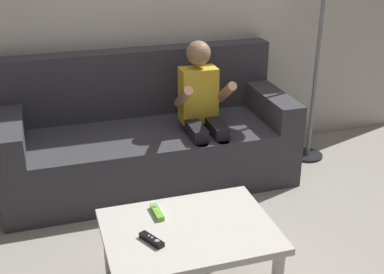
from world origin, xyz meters
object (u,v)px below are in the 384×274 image
Objects in this scene: person_seated_on_couch at (202,108)px; coffee_table at (189,240)px; game_remote_black_center at (152,240)px; game_remote_lime_near_edge at (157,212)px; couch at (148,139)px.

coffee_table is (-0.44, -1.14, -0.22)m from person_seated_on_couch.
game_remote_black_center is at bearing -163.49° from coffee_table.
person_seated_on_couch is 1.36m from game_remote_black_center.
person_seated_on_couch reaches higher than game_remote_lime_near_edge.
couch is 14.32× the size of game_remote_black_center.
person_seated_on_couch is 7.22× the size of game_remote_lime_near_edge.
couch is 14.21× the size of game_remote_lime_near_edge.
game_remote_black_center is (-0.08, -0.22, 0.00)m from game_remote_lime_near_edge.
person_seated_on_couch is at bearing -28.52° from couch.
game_remote_black_center is (-0.29, -1.39, 0.13)m from couch.
game_remote_lime_near_edge reaches higher than coffee_table.
person_seated_on_couch is at bearing 68.84° from coffee_table.
game_remote_black_center is (-0.64, -1.20, -0.14)m from person_seated_on_couch.
couch is 1.19m from game_remote_lime_near_edge.
person_seated_on_couch reaches higher than couch.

